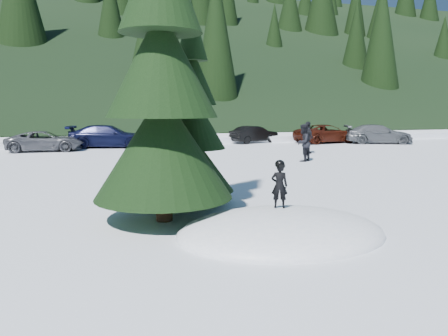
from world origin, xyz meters
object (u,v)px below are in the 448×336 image
object	(u,v)px
car_5	(254,134)
car_6	(326,134)
spruce_short	(193,128)
spruce_tall	(162,77)
car_4	(181,135)
car_2	(45,141)
car_3	(108,136)
child_skier	(279,186)
adult_1	(308,137)
car_7	(378,134)
adult_0	(303,143)

from	to	relation	value
car_5	car_6	bearing A→B (deg)	-125.78
spruce_short	car_5	bearing A→B (deg)	65.29
spruce_tall	car_5	distance (m)	22.76
car_5	car_4	bearing A→B (deg)	67.40
car_2	car_4	bearing A→B (deg)	-71.99
car_4	car_6	xyz separation A→B (m)	(10.58, -1.74, 0.03)
spruce_short	car_3	bearing A→B (deg)	95.48
car_3	car_5	distance (m)	10.52
car_2	child_skier	bearing A→B (deg)	-159.16
adult_1	child_skier	bearing A→B (deg)	148.92
spruce_tall	car_7	size ratio (longest dim) A/B	1.81
spruce_short	car_6	xyz separation A→B (m)	(13.88, 17.52, -1.42)
adult_0	adult_1	distance (m)	3.79
car_2	car_7	bearing A→B (deg)	-90.27
spruce_tall	spruce_short	distance (m)	2.11
car_6	car_2	bearing A→B (deg)	82.18
spruce_short	car_7	size ratio (longest dim) A/B	1.13
spruce_tall	child_skier	world-z (taller)	spruce_tall
car_7	spruce_short	bearing A→B (deg)	153.90
car_2	spruce_short	bearing A→B (deg)	-160.17
car_5	car_2	bearing A→B (deg)	79.40
spruce_tall	spruce_short	bearing A→B (deg)	54.46
spruce_short	adult_0	size ratio (longest dim) A/B	2.94
car_7	child_skier	bearing A→B (deg)	160.80
spruce_short	car_4	size ratio (longest dim) A/B	1.41
adult_1	car_6	xyz separation A→B (m)	(4.76, 6.34, -0.24)
car_2	car_6	bearing A→B (deg)	-85.87
car_7	adult_0	bearing A→B (deg)	149.83
spruce_tall	car_3	size ratio (longest dim) A/B	1.69
spruce_short	adult_0	bearing A→B (deg)	47.64
adult_0	car_3	size ratio (longest dim) A/B	0.36
spruce_short	car_3	xyz separation A→B (m)	(-1.74, 18.14, -1.36)
spruce_tall	car_5	world-z (taller)	spruce_tall
car_7	car_6	bearing A→B (deg)	85.61
spruce_tall	adult_0	xyz separation A→B (m)	(8.21, 9.30, -2.41)
car_7	adult_1	bearing A→B (deg)	141.46
car_7	car_4	bearing A→B (deg)	97.66
spruce_short	car_5	distance (m)	20.96
car_3	car_4	size ratio (longest dim) A/B	1.34
car_5	spruce_tall	bearing A→B (deg)	134.70
child_skier	car_4	distance (m)	22.17
adult_0	car_2	bearing A→B (deg)	-71.75
car_2	car_3	distance (m)	4.00
car_2	car_3	size ratio (longest dim) A/B	0.86
child_skier	spruce_tall	bearing A→B (deg)	-9.03
spruce_short	car_6	distance (m)	22.39
car_4	car_7	distance (m)	14.33
adult_1	car_3	distance (m)	12.89
adult_1	car_2	bearing A→B (deg)	67.35
spruce_tall	car_7	bearing A→B (deg)	43.55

